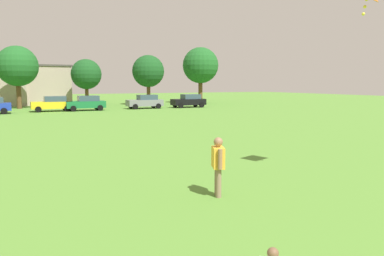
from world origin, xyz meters
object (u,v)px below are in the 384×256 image
object	(u,v)px
parked_car_black_5	(189,101)
tree_center_left	(17,66)
parked_car_gray_4	(145,102)
parked_car_green_3	(86,103)
tree_far_right	(200,66)
tree_right	(148,71)
adult_bystander	(218,161)
parked_car_yellow_2	(53,104)
tree_center_right	(86,74)

from	to	relation	value
parked_car_black_5	tree_center_left	bearing A→B (deg)	-19.27
parked_car_gray_4	parked_car_black_5	bearing A→B (deg)	176.54
parked_car_green_3	tree_far_right	distance (m)	21.15
parked_car_green_3	tree_right	xyz separation A→B (m)	(10.02, 7.29, 3.89)
parked_car_green_3	tree_center_left	bearing A→B (deg)	-45.18
adult_bystander	tree_far_right	size ratio (longest dim) A/B	0.19
parked_car_black_5	parked_car_green_3	bearing A→B (deg)	-0.32
parked_car_yellow_2	tree_far_right	distance (m)	24.23
parked_car_green_3	parked_car_black_5	size ratio (longest dim) A/B	1.00
parked_car_yellow_2	tree_right	distance (m)	15.70
adult_bystander	parked_car_yellow_2	xyz separation A→B (m)	(-0.91, 34.73, -0.12)
tree_far_right	tree_center_right	bearing A→B (deg)	178.67
parked_car_yellow_2	parked_car_black_5	distance (m)	16.41
parked_car_yellow_2	tree_far_right	xyz separation A→B (m)	(22.36, 7.91, 4.92)
parked_car_yellow_2	parked_car_green_3	bearing A→B (deg)	174.07
adult_bystander	parked_car_black_5	world-z (taller)	parked_car_black_5
adult_bystander	parked_car_yellow_2	distance (m)	34.74
parked_car_gray_4	adult_bystander	bearing A→B (deg)	74.31
tree_right	tree_far_right	world-z (taller)	tree_far_right
parked_car_green_3	parked_car_gray_4	xyz separation A→B (m)	(7.11, 0.28, 0.00)
adult_bystander	parked_car_black_5	xyz separation A→B (m)	(15.49, 34.29, -0.12)
adult_bystander	parked_car_green_3	world-z (taller)	parked_car_green_3
tree_center_left	parked_car_gray_4	bearing A→B (deg)	-25.16
parked_car_green_3	parked_car_black_5	xyz separation A→B (m)	(12.87, -0.07, 0.00)
adult_bystander	parked_car_gray_4	bearing A→B (deg)	-174.78
tree_far_right	parked_car_green_3	bearing A→B (deg)	-156.28
parked_car_gray_4	tree_right	world-z (taller)	tree_right
tree_center_left	tree_far_right	world-z (taller)	tree_far_right
parked_car_gray_4	tree_center_right	distance (m)	10.57
parked_car_gray_4	tree_right	bearing A→B (deg)	-112.49
parked_car_black_5	tree_center_left	world-z (taller)	tree_center_left
parked_car_yellow_2	parked_car_gray_4	world-z (taller)	same
adult_bystander	tree_right	size ratio (longest dim) A/B	0.23
parked_car_gray_4	tree_right	distance (m)	8.53
parked_car_black_5	parked_car_yellow_2	bearing A→B (deg)	-1.54
tree_center_left	tree_right	world-z (taller)	tree_center_left
tree_center_right	tree_right	world-z (taller)	tree_right
adult_bystander	parked_car_green_3	distance (m)	34.46
parked_car_yellow_2	tree_right	world-z (taller)	tree_right
adult_bystander	tree_right	distance (m)	43.69
parked_car_yellow_2	adult_bystander	bearing A→B (deg)	91.50
tree_center_left	tree_far_right	xyz separation A→B (m)	(25.58, 1.49, 0.67)
parked_car_green_3	parked_car_yellow_2	bearing A→B (deg)	-5.93
parked_car_yellow_2	tree_right	bearing A→B (deg)	-152.95
tree_center_left	tree_center_right	bearing A→B (deg)	12.64
parked_car_green_3	parked_car_gray_4	bearing A→B (deg)	-177.78
tree_right	tree_center_left	bearing A→B (deg)	-178.29
parked_car_yellow_2	parked_car_black_5	xyz separation A→B (m)	(16.40, -0.44, 0.00)
parked_car_green_3	parked_car_gray_4	distance (m)	7.12
adult_bystander	tree_far_right	world-z (taller)	tree_far_right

